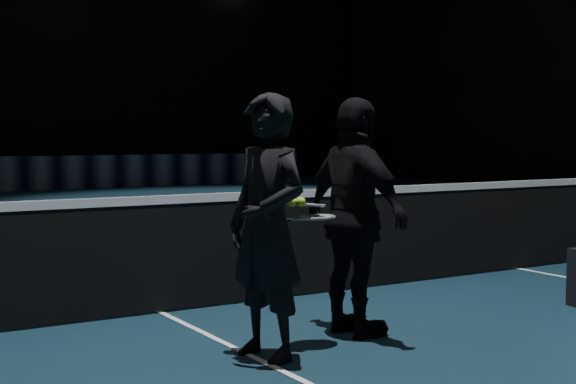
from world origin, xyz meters
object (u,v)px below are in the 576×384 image
player_a (267,226)px  player_b (356,217)px  racket_upper (307,205)px  racket_lower (316,217)px  tennis_balls (295,200)px

player_a → player_b: bearing=88.7°
player_a → racket_upper: player_a is taller
player_a → racket_lower: player_a is taller
player_a → player_b: same height
racket_lower → racket_upper: bearing=141.3°
racket_lower → tennis_balls: bearing=178.5°
racket_lower → racket_upper: 0.11m
player_b → tennis_balls: (-0.58, -0.12, 0.16)m
player_a → racket_lower: (0.44, 0.10, 0.03)m
racket_lower → racket_upper: (-0.06, 0.03, 0.08)m
player_a → tennis_balls: 0.30m
player_b → racket_lower: 0.40m
player_a → racket_upper: (0.38, 0.12, 0.11)m
racket_lower → tennis_balls: (-0.19, -0.04, 0.13)m
player_b → racket_upper: size_ratio=2.50×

